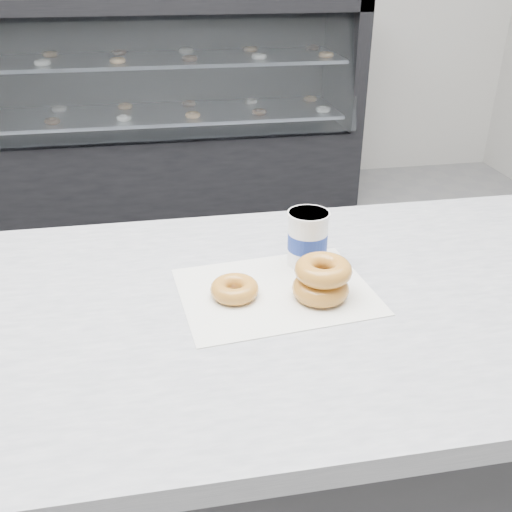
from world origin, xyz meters
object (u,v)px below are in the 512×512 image
(counter, at_px, (197,487))
(donut_stack, at_px, (322,279))
(display_case, at_px, (159,128))
(coffee_cup, at_px, (308,238))
(donut_single, at_px, (235,289))

(counter, relative_size, donut_stack, 22.13)
(display_case, relative_size, coffee_cup, 21.88)
(counter, bearing_deg, donut_single, 10.61)
(donut_stack, height_order, coffee_cup, coffee_cup)
(display_case, height_order, donut_stack, display_case)
(donut_stack, bearing_deg, donut_single, 169.69)
(display_case, relative_size, donut_single, 27.64)
(display_case, height_order, donut_single, display_case)
(display_case, bearing_deg, donut_stack, -84.97)
(counter, xyz_separation_m, coffee_cup, (0.25, 0.12, 0.50))
(donut_single, bearing_deg, coffee_cup, 32.24)
(donut_stack, xyz_separation_m, coffee_cup, (0.01, 0.13, 0.02))
(donut_stack, bearing_deg, coffee_cup, 86.87)
(display_case, xyz_separation_m, coffee_cup, (0.25, -2.60, 0.46))
(display_case, bearing_deg, counter, -90.00)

